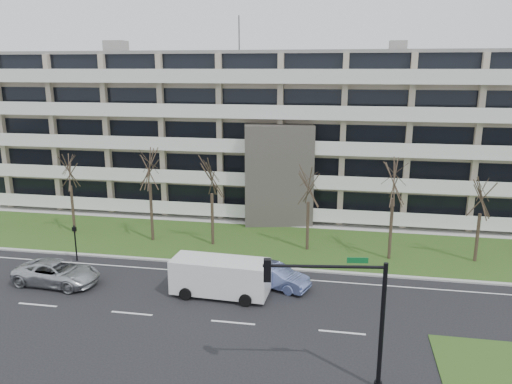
% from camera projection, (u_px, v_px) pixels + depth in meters
% --- Properties ---
extents(ground, '(160.00, 160.00, 0.00)m').
position_uv_depth(ground, '(233.00, 323.00, 27.78)').
color(ground, black).
rests_on(ground, ground).
extents(grass_verge, '(90.00, 10.00, 0.06)m').
position_uv_depth(grass_verge, '(269.00, 243.00, 40.18)').
color(grass_verge, '#33541C').
rests_on(grass_verge, ground).
extents(curb, '(90.00, 0.35, 0.12)m').
position_uv_depth(curb, '(258.00, 267.00, 35.40)').
color(curb, '#B2B2AD').
rests_on(curb, ground).
extents(sidewalk, '(90.00, 2.00, 0.08)m').
position_uv_depth(sidewalk, '(278.00, 223.00, 45.43)').
color(sidewalk, '#B2B2AD').
rests_on(sidewalk, ground).
extents(lane_edge_line, '(90.00, 0.12, 0.01)m').
position_uv_depth(lane_edge_line, '(254.00, 276.00, 33.98)').
color(lane_edge_line, white).
rests_on(lane_edge_line, ground).
extents(apartment_building, '(60.50, 15.10, 18.75)m').
position_uv_depth(apartment_building, '(288.00, 131.00, 50.10)').
color(apartment_building, '#B4A58C').
rests_on(apartment_building, ground).
extents(silver_pickup, '(5.77, 2.98, 1.55)m').
position_uv_depth(silver_pickup, '(57.00, 273.00, 32.58)').
color(silver_pickup, '#B4B7BC').
rests_on(silver_pickup, ground).
extents(blue_sedan, '(4.82, 3.01, 1.50)m').
position_uv_depth(blue_sedan, '(275.00, 276.00, 32.13)').
color(blue_sedan, '#6D7EBE').
rests_on(blue_sedan, ground).
extents(white_van, '(6.12, 2.72, 2.33)m').
position_uv_depth(white_van, '(221.00, 274.00, 30.80)').
color(white_van, white).
rests_on(white_van, ground).
extents(traffic_signal, '(5.27, 1.05, 6.14)m').
position_uv_depth(traffic_signal, '(342.00, 305.00, 21.23)').
color(traffic_signal, black).
rests_on(traffic_signal, ground).
extents(pedestrian_signal, '(0.28, 0.23, 2.72)m').
position_uv_depth(pedestrian_signal, '(75.00, 238.00, 36.26)').
color(pedestrian_signal, black).
rests_on(pedestrian_signal, ground).
extents(tree_1, '(3.72, 3.72, 7.43)m').
position_uv_depth(tree_1, '(69.00, 167.00, 41.45)').
color(tree_1, '#382B21').
rests_on(tree_1, ground).
extents(tree_2, '(4.26, 4.26, 8.52)m').
position_uv_depth(tree_2, '(149.00, 161.00, 39.39)').
color(tree_2, '#382B21').
rests_on(tree_2, ground).
extents(tree_3, '(3.78, 3.78, 7.55)m').
position_uv_depth(tree_3, '(211.00, 173.00, 38.59)').
color(tree_3, '#382B21').
rests_on(tree_3, ground).
extents(tree_4, '(3.45, 3.45, 6.91)m').
position_uv_depth(tree_4, '(309.00, 183.00, 37.58)').
color(tree_4, '#382B21').
rests_on(tree_4, ground).
extents(tree_5, '(4.17, 4.17, 8.35)m').
position_uv_depth(tree_5, '(395.00, 173.00, 35.43)').
color(tree_5, '#382B21').
rests_on(tree_5, ground).
extents(tree_6, '(3.26, 3.26, 6.53)m').
position_uv_depth(tree_6, '(482.00, 195.00, 35.29)').
color(tree_6, '#382B21').
rests_on(tree_6, ground).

